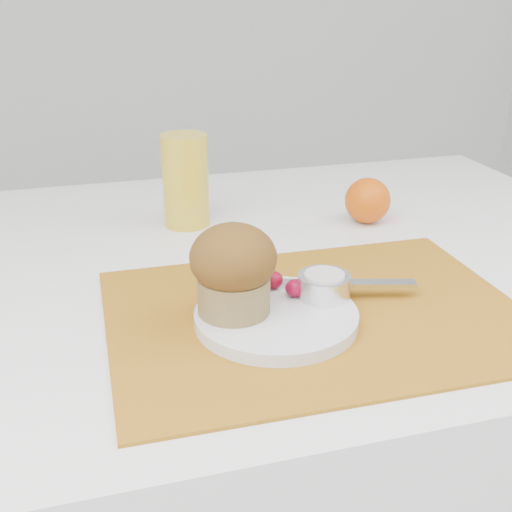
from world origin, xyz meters
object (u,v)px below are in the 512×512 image
object	(u,v)px
table	(239,472)
muffin	(233,268)
orange	(368,201)
juice_glass	(186,181)
plate	(276,317)

from	to	relation	value
table	muffin	distance (m)	0.48
orange	juice_glass	xyz separation A→B (m)	(-0.27, 0.07, 0.03)
plate	juice_glass	distance (m)	0.35
plate	table	bearing A→B (deg)	88.95
juice_glass	muffin	size ratio (longest dim) A/B	1.41
orange	table	bearing A→B (deg)	-161.42
plate	muffin	world-z (taller)	muffin
juice_glass	muffin	xyz separation A→B (m)	(-0.01, -0.33, -0.00)
muffin	table	bearing A→B (deg)	75.42
table	orange	world-z (taller)	orange
plate	muffin	bearing A→B (deg)	163.28
muffin	juice_glass	bearing A→B (deg)	88.77
plate	juice_glass	xyz separation A→B (m)	(-0.04, 0.34, 0.06)
muffin	orange	bearing A→B (deg)	43.10
table	plate	xyz separation A→B (m)	(-0.00, -0.19, 0.39)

